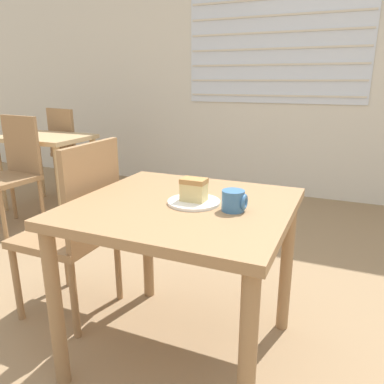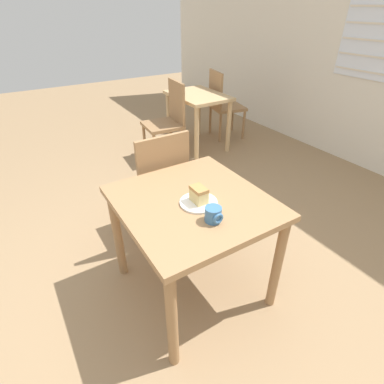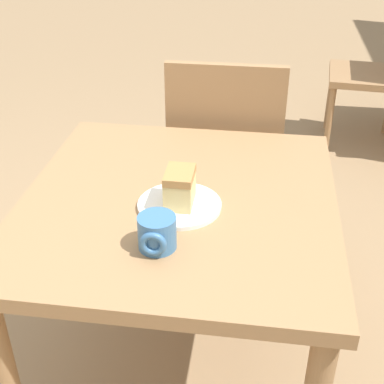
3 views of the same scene
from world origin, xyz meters
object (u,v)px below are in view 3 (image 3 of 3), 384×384
coffee_mug (157,233)px  chair_far_corner (383,65)px  cake_slice (180,187)px  chair_near_window (226,164)px  plate (180,205)px  dining_table_near (179,232)px

coffee_mug → chair_far_corner: bearing=158.0°
cake_slice → coffee_mug: size_ratio=1.05×
chair_near_window → chair_far_corner: (-1.35, 0.81, 0.00)m
chair_near_window → plate: bearing=84.4°
chair_near_window → plate: chair_near_window is taller
dining_table_near → plate: plate is taller
chair_near_window → plate: (0.69, -0.07, 0.24)m
chair_far_corner → plate: bearing=-18.3°
cake_slice → coffee_mug: 0.18m
chair_near_window → cake_slice: chair_near_window is taller
dining_table_near → plate: size_ratio=4.05×
dining_table_near → plate: 0.13m
chair_far_corner → cake_slice: (2.05, -0.88, 0.29)m
dining_table_near → coffee_mug: size_ratio=9.10×
dining_table_near → cake_slice: 0.18m
chair_near_window → chair_far_corner: 1.58m
dining_table_near → chair_near_window: bearing=173.2°
chair_far_corner → coffee_mug: 2.42m
chair_near_window → chair_far_corner: size_ratio=1.00×
cake_slice → coffee_mug: cake_slice is taller
coffee_mug → dining_table_near: bearing=176.5°
dining_table_near → coffee_mug: bearing=-3.5°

